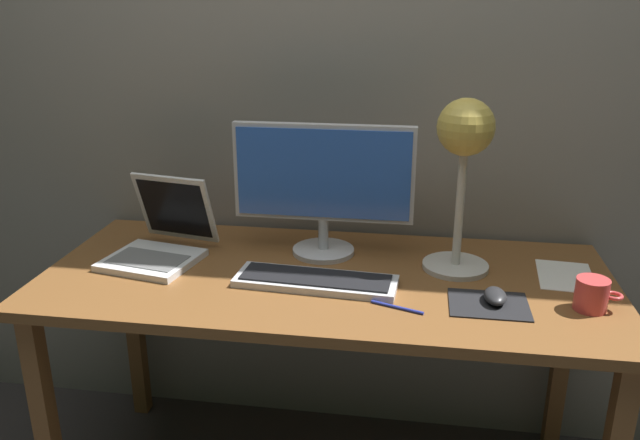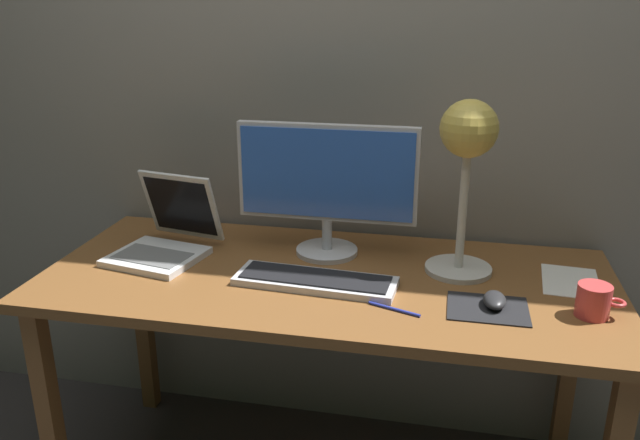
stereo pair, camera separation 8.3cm
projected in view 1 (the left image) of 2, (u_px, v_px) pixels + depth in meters
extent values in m
cube|color=gray|center=(345.00, 58.00, 1.99)|extent=(4.80, 0.06, 2.60)
cube|color=brown|center=(326.00, 279.00, 1.81)|extent=(1.60, 0.70, 0.03)
cube|color=brown|center=(46.00, 427.00, 1.77)|extent=(0.05, 0.05, 0.71)
cube|color=brown|center=(135.00, 326.00, 2.31)|extent=(0.05, 0.05, 0.71)
cube|color=brown|center=(561.00, 360.00, 2.09)|extent=(0.05, 0.05, 0.71)
cylinder|color=silver|center=(323.00, 251.00, 1.95)|extent=(0.19, 0.19, 0.01)
cylinder|color=silver|center=(323.00, 234.00, 1.93)|extent=(0.03, 0.03, 0.10)
cube|color=silver|center=(324.00, 173.00, 1.87)|extent=(0.53, 0.03, 0.29)
cube|color=blue|center=(323.00, 174.00, 1.85)|extent=(0.51, 0.00, 0.26)
cube|color=silver|center=(316.00, 281.00, 1.74)|extent=(0.45, 0.17, 0.02)
cube|color=black|center=(316.00, 277.00, 1.73)|extent=(0.41, 0.14, 0.01)
cube|color=silver|center=(151.00, 261.00, 1.87)|extent=(0.29, 0.27, 0.02)
cube|color=slate|center=(148.00, 259.00, 1.85)|extent=(0.23, 0.16, 0.00)
cube|color=silver|center=(175.00, 208.00, 1.96)|extent=(0.26, 0.12, 0.22)
cube|color=black|center=(175.00, 208.00, 1.96)|extent=(0.23, 0.11, 0.19)
cylinder|color=beige|center=(455.00, 266.00, 1.84)|extent=(0.19, 0.19, 0.01)
cylinder|color=silver|center=(460.00, 203.00, 1.78)|extent=(0.02, 0.02, 0.37)
sphere|color=gold|center=(466.00, 127.00, 1.71)|extent=(0.16, 0.16, 0.16)
sphere|color=#FFEAB2|center=(465.00, 142.00, 1.71)|extent=(0.05, 0.05, 0.05)
cube|color=black|center=(489.00, 304.00, 1.62)|extent=(0.20, 0.16, 0.00)
ellipsoid|color=#28282B|center=(495.00, 296.00, 1.63)|extent=(0.06, 0.10, 0.03)
cylinder|color=#CC3F3F|center=(591.00, 294.00, 1.59)|extent=(0.08, 0.08, 0.08)
torus|color=#CC3F3F|center=(614.00, 296.00, 1.58)|extent=(0.05, 0.05, 0.01)
cube|color=white|center=(565.00, 276.00, 1.79)|extent=(0.17, 0.22, 0.00)
cylinder|color=#2633A5|center=(397.00, 307.00, 1.60)|extent=(0.13, 0.05, 0.01)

